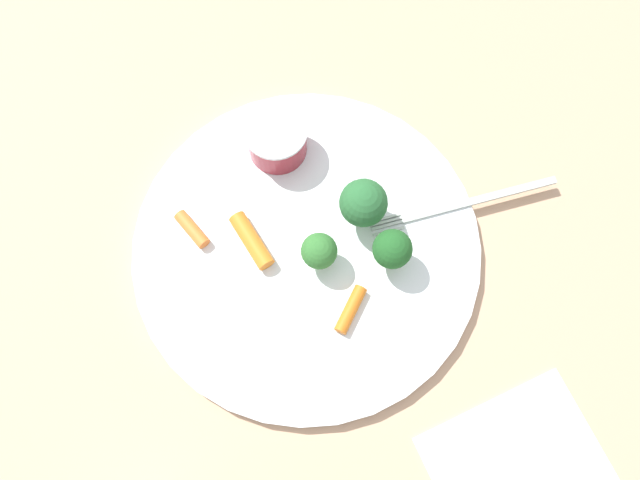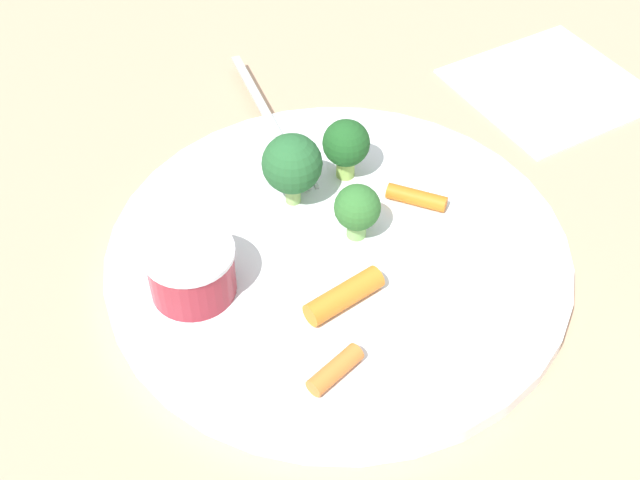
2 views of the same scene
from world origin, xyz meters
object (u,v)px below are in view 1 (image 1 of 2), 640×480
Objects in this scene: sauce_cup at (277,140)px; carrot_stick_1 at (351,309)px; carrot_stick_0 at (252,241)px; carrot_stick_2 at (192,229)px; broccoli_floret_1 at (392,250)px; broccoli_floret_0 at (363,203)px; plate at (307,247)px; broccoli_floret_2 at (319,251)px; fork at (461,204)px.

sauce_cup is 0.16m from carrot_stick_1.
carrot_stick_2 is (-0.02, -0.05, -0.00)m from carrot_stick_0.
broccoli_floret_1 is at bearing 71.77° from carrot_stick_2.
carrot_stick_0 is 0.05m from carrot_stick_2.
broccoli_floret_0 reaches higher than carrot_stick_1.
sauce_cup reaches higher than carrot_stick_0.
plate is 0.03m from broccoli_floret_2.
carrot_stick_1 is (0.05, 0.02, -0.02)m from broccoli_floret_2.
broccoli_floret_0 is 0.10m from carrot_stick_0.
sauce_cup is at bearing -173.62° from plate.
broccoli_floret_1 reaches higher than fork.
broccoli_floret_2 is 0.05m from carrot_stick_1.
broccoli_floret_2 is 0.06m from carrot_stick_0.
carrot_stick_0 is 1.27× the size of carrot_stick_1.
carrot_stick_1 reaches higher than fork.
broccoli_floret_0 is 1.17× the size of broccoli_floret_1.
broccoli_floret_1 reaches higher than carrot_stick_1.
broccoli_floret_0 reaches higher than fork.
carrot_stick_0 is (-0.02, -0.05, -0.02)m from broccoli_floret_2.
carrot_stick_0 reaches higher than fork.
carrot_stick_2 is at bearing -51.77° from sauce_cup.
broccoli_floret_1 is 0.06m from broccoli_floret_2.
broccoli_floret_1 is 0.08m from fork.
fork is (-0.08, 0.11, -0.00)m from carrot_stick_1.
broccoli_floret_0 reaches higher than carrot_stick_2.
broccoli_floret_1 reaches higher than broccoli_floret_2.
carrot_stick_2 is at bearing -112.91° from broccoli_floret_2.
plate is 0.07m from broccoli_floret_0.
carrot_stick_2 is at bearing -93.68° from fork.
broccoli_floret_1 is at bearing 133.57° from carrot_stick_1.
carrot_stick_1 is at bearing 52.96° from carrot_stick_2.
carrot_stick_2 is (-0.01, -0.14, -0.03)m from broccoli_floret_0.
carrot_stick_2 reaches higher than fork.
broccoli_floret_2 is at bearing 67.09° from carrot_stick_2.
broccoli_floret_0 is 1.34× the size of broccoli_floret_2.
broccoli_floret_0 reaches higher than sauce_cup.
broccoli_floret_1 is (0.02, 0.07, 0.03)m from plate.
fork is (-0.01, 0.14, 0.01)m from plate.
carrot_stick_0 is at bearing 68.40° from carrot_stick_2.
broccoli_floret_0 is 0.04m from broccoli_floret_1.
broccoli_floret_2 is at bearing 65.92° from carrot_stick_0.
plate is at bearing 6.38° from sauce_cup.
carrot_stick_0 is 0.18m from fork.
fork is (0.01, 0.23, -0.00)m from carrot_stick_2.
plate is 7.31× the size of carrot_stick_1.
plate is 6.59× the size of broccoli_floret_1.
broccoli_floret_2 is at bearing -159.37° from carrot_stick_1.
carrot_stick_1 is at bearing -16.90° from broccoli_floret_0.
broccoli_floret_2 reaches higher than sauce_cup.
sauce_cup is 0.32× the size of fork.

